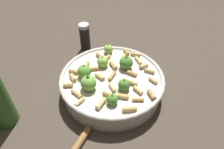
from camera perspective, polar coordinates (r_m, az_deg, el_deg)
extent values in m
plane|color=#42382D|center=(0.58, 0.00, -4.64)|extent=(2.40, 2.40, 0.00)
cylinder|color=beige|center=(0.56, 0.00, -2.77)|extent=(0.27, 0.27, 0.05)
torus|color=beige|center=(0.55, 0.00, -0.78)|extent=(0.28, 0.28, 0.01)
sphere|color=#75B247|center=(0.50, -6.65, -2.41)|extent=(0.04, 0.04, 0.04)
cone|color=#4C8933|center=(0.49, -6.83, -0.71)|extent=(0.02, 0.02, 0.02)
sphere|color=#4C8933|center=(0.57, 3.74, 3.48)|extent=(0.04, 0.04, 0.04)
cone|color=#75B247|center=(0.55, 3.83, 5.05)|extent=(0.02, 0.02, 0.02)
sphere|color=#8CC64C|center=(0.62, -1.02, 7.20)|extent=(0.03, 0.03, 0.03)
cone|color=#609E38|center=(0.62, -1.04, 8.18)|extent=(0.01, 0.01, 0.01)
sphere|color=#609E38|center=(0.54, -7.83, 0.85)|extent=(0.04, 0.04, 0.04)
cone|color=#609E38|center=(0.53, -8.00, 2.26)|extent=(0.01, 0.01, 0.01)
sphere|color=#8CC64C|center=(0.57, -2.65, 3.59)|extent=(0.03, 0.03, 0.03)
cone|color=#8CC64C|center=(0.56, -2.70, 4.84)|extent=(0.01, 0.01, 0.01)
sphere|color=#4C8933|center=(0.50, 3.42, -2.89)|extent=(0.03, 0.03, 0.03)
cone|color=#75B247|center=(0.49, 3.49, -1.60)|extent=(0.01, 0.01, 0.01)
sphere|color=#4C8933|center=(0.47, 0.08, -7.06)|extent=(0.03, 0.03, 0.03)
cone|color=#609E38|center=(0.46, 0.08, -5.99)|extent=(0.01, 0.01, 0.01)
cylinder|color=tan|center=(0.60, 3.20, 4.81)|extent=(0.03, 0.02, 0.01)
cylinder|color=tan|center=(0.48, -3.13, -8.11)|extent=(0.04, 0.02, 0.01)
cylinder|color=tan|center=(0.50, 11.07, -5.58)|extent=(0.02, 0.03, 0.01)
cylinder|color=tan|center=(0.55, 0.00, -0.09)|extent=(0.03, 0.02, 0.01)
cylinder|color=tan|center=(0.62, 6.61, 5.69)|extent=(0.02, 0.03, 0.01)
cylinder|color=tan|center=(0.55, 5.64, 0.32)|extent=(0.02, 0.03, 0.01)
cylinder|color=tan|center=(0.55, -10.97, -0.88)|extent=(0.02, 0.03, 0.01)
cylinder|color=tan|center=(0.61, -3.52, 5.29)|extent=(0.01, 0.02, 0.01)
cylinder|color=tan|center=(0.58, 8.88, 2.38)|extent=(0.03, 0.02, 0.01)
cylinder|color=tan|center=(0.56, -10.67, 0.89)|extent=(0.02, 0.03, 0.01)
cylinder|color=tan|center=(0.47, 4.99, -9.65)|extent=(0.03, 0.03, 0.01)
cylinder|color=tan|center=(0.49, -9.08, -7.57)|extent=(0.03, 0.01, 0.01)
cylinder|color=tan|center=(0.53, -12.26, -2.83)|extent=(0.03, 0.02, 0.01)
cylinder|color=tan|center=(0.57, 10.54, 1.02)|extent=(0.02, 0.03, 0.01)
cylinder|color=tan|center=(0.51, 7.33, -4.41)|extent=(0.01, 0.03, 0.01)
cylinder|color=tan|center=(0.54, 11.48, -1.62)|extent=(0.01, 0.03, 0.01)
cylinder|color=tan|center=(0.58, -7.11, 2.61)|extent=(0.03, 0.02, 0.01)
cylinder|color=tan|center=(0.63, 4.05, 6.39)|extent=(0.02, 0.03, 0.01)
cylinder|color=tan|center=(0.49, 2.97, -6.16)|extent=(0.03, 0.03, 0.01)
cylinder|color=tan|center=(0.54, -3.47, -0.62)|extent=(0.01, 0.03, 0.01)
cylinder|color=tan|center=(0.60, -1.58, 4.53)|extent=(0.04, 0.02, 0.01)
cylinder|color=tan|center=(0.57, 0.37, 2.67)|extent=(0.02, 0.03, 0.01)
cylinder|color=tan|center=(0.50, -1.33, -5.47)|extent=(0.02, 0.03, 0.01)
cylinder|color=tan|center=(0.53, 5.79, -2.27)|extent=(0.02, 0.03, 0.01)
cylinder|color=tan|center=(0.60, 7.42, 3.99)|extent=(0.02, 0.03, 0.01)
cylinder|color=tan|center=(0.50, -9.93, -5.39)|extent=(0.01, 0.03, 0.01)
cylinder|color=tan|center=(0.49, 7.35, -7.02)|extent=(0.03, 0.03, 0.01)
cylinder|color=tan|center=(0.57, -5.31, 1.64)|extent=(0.03, 0.03, 0.01)
cylinder|color=tan|center=(0.51, 0.11, -3.70)|extent=(0.02, 0.03, 0.01)
cylinder|color=black|center=(0.73, -7.62, 10.06)|extent=(0.03, 0.03, 0.08)
cylinder|color=silver|center=(0.70, -7.98, 13.37)|extent=(0.04, 0.04, 0.01)
cylinder|color=olive|center=(0.50, -6.46, -14.69)|extent=(0.18, 0.08, 0.02)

